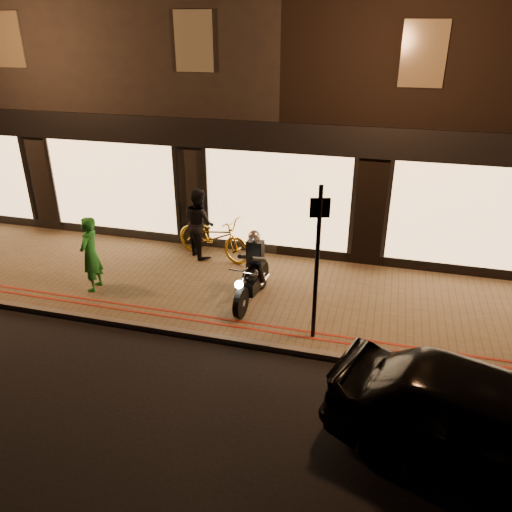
# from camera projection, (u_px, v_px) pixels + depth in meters

# --- Properties ---
(ground) EXTENTS (90.00, 90.00, 0.00)m
(ground) POSITION_uv_depth(u_px,v_px,m) (229.00, 345.00, 9.52)
(ground) COLOR black
(ground) RESTS_ON ground
(sidewalk) EXTENTS (50.00, 4.00, 0.12)m
(sidewalk) POSITION_uv_depth(u_px,v_px,m) (256.00, 293.00, 11.24)
(sidewalk) COLOR brown
(sidewalk) RESTS_ON ground
(kerb_stone) EXTENTS (50.00, 0.14, 0.12)m
(kerb_stone) POSITION_uv_depth(u_px,v_px,m) (230.00, 341.00, 9.53)
(kerb_stone) COLOR #59544C
(kerb_stone) RESTS_ON ground
(red_kerb_lines) EXTENTS (50.00, 0.26, 0.01)m
(red_kerb_lines) POSITION_uv_depth(u_px,v_px,m) (237.00, 324.00, 9.95)
(red_kerb_lines) COLOR maroon
(red_kerb_lines) RESTS_ON sidewalk
(building_row) EXTENTS (48.00, 10.11, 8.50)m
(building_row) POSITION_uv_depth(u_px,v_px,m) (315.00, 70.00, 15.58)
(building_row) COLOR black
(building_row) RESTS_ON ground
(motorcycle) EXTENTS (0.60, 1.94, 1.59)m
(motorcycle) POSITION_uv_depth(u_px,v_px,m) (253.00, 275.00, 10.55)
(motorcycle) COLOR black
(motorcycle) RESTS_ON sidewalk
(sign_post) EXTENTS (0.34, 0.13, 3.00)m
(sign_post) POSITION_uv_depth(u_px,v_px,m) (317.00, 257.00, 8.86)
(sign_post) COLOR black
(sign_post) RESTS_ON sidewalk
(bicycle_gold) EXTENTS (2.28, 1.33, 1.13)m
(bicycle_gold) POSITION_uv_depth(u_px,v_px,m) (214.00, 237.00, 12.56)
(bicycle_gold) COLOR gold
(bicycle_gold) RESTS_ON sidewalk
(person_green) EXTENTS (0.46, 0.66, 1.71)m
(person_green) POSITION_uv_depth(u_px,v_px,m) (90.00, 254.00, 10.93)
(person_green) COLOR #207828
(person_green) RESTS_ON sidewalk
(person_dark) EXTENTS (1.09, 1.08, 1.78)m
(person_dark) POSITION_uv_depth(u_px,v_px,m) (199.00, 223.00, 12.56)
(person_dark) COLOR black
(person_dark) RESTS_ON sidewalk
(parked_car) EXTENTS (4.75, 3.01, 1.51)m
(parked_car) POSITION_uv_depth(u_px,v_px,m) (493.00, 427.00, 6.55)
(parked_car) COLOR black
(parked_car) RESTS_ON ground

